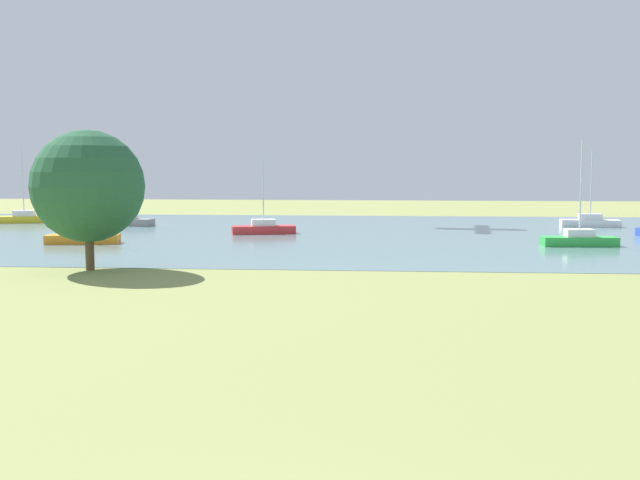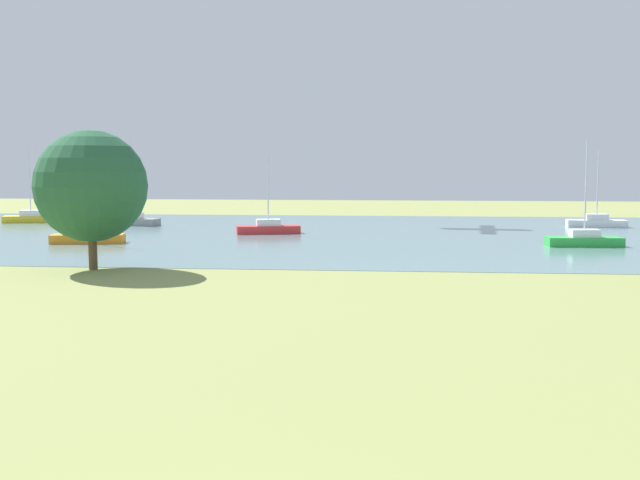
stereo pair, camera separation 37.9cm
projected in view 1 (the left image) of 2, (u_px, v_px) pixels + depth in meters
The scene contains 9 objects.
ground_plane at pixel (337, 298), 31.50m from camera, with size 160.00×160.00×0.00m, color #8C9351.
water_surface at pixel (359, 234), 59.27m from camera, with size 140.00×40.00×0.02m, color slate.
sailboat_red at pixel (263, 228), 59.52m from camera, with size 5.02×2.67×5.98m.
sailboat_orange at pixel (83, 237), 52.37m from camera, with size 4.98×2.25×7.04m.
sailboat_yellow at pixel (24, 218), 70.13m from camera, with size 5.02×2.66×6.86m.
sailboat_white at pixel (590, 222), 65.76m from camera, with size 4.88×1.78×6.38m.
sailboat_green at pixel (579, 239), 50.85m from camera, with size 4.89×1.80×6.90m.
sailboat_gray at pixel (126, 220), 67.12m from camera, with size 5.00×2.41×7.64m.
tree_west_far at pixel (88, 186), 39.36m from camera, with size 5.68×5.68×7.11m.
Camera 1 is at (1.86, -9.06, 5.51)m, focal length 43.84 mm.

